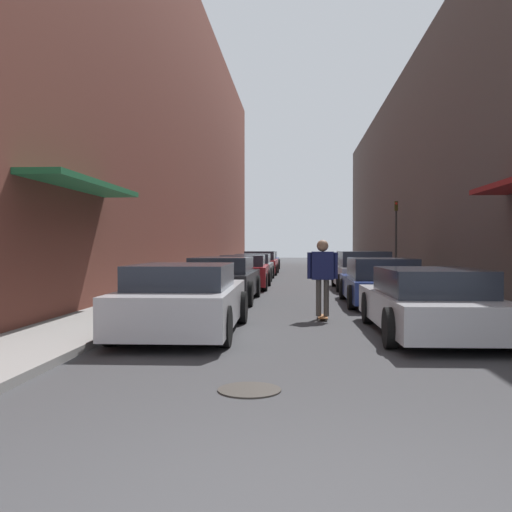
{
  "coord_description": "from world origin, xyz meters",
  "views": [
    {
      "loc": [
        -0.07,
        -3.17,
        1.59
      ],
      "look_at": [
        -1.09,
        10.79,
        1.35
      ],
      "focal_mm": 40.0,
      "sensor_mm": 36.0,
      "label": 1
    }
  ],
  "objects_px": {
    "parked_car_left_2": "(244,272)",
    "parked_car_left_4": "(261,263)",
    "parked_car_left_0": "(184,299)",
    "parked_car_right_2": "(362,271)",
    "skateboarder": "(323,270)",
    "traffic_light": "(396,230)",
    "parked_car_left_5": "(265,261)",
    "parked_car_left_3": "(253,267)",
    "parked_car_right_1": "(380,282)",
    "parked_car_left_1": "(223,280)",
    "manhole_cover": "(249,390)",
    "parked_car_right_0": "(428,303)"
  },
  "relations": [
    {
      "from": "parked_car_right_2",
      "to": "parked_car_left_4",
      "type": "bearing_deg",
      "value": 112.09
    },
    {
      "from": "parked_car_right_2",
      "to": "skateboarder",
      "type": "distance_m",
      "value": 8.93
    },
    {
      "from": "parked_car_right_1",
      "to": "traffic_light",
      "type": "xyz_separation_m",
      "value": [
        2.39,
        11.67,
        1.73
      ]
    },
    {
      "from": "parked_car_left_2",
      "to": "parked_car_right_0",
      "type": "xyz_separation_m",
      "value": [
        4.34,
        -10.98,
        -0.03
      ]
    },
    {
      "from": "parked_car_left_0",
      "to": "parked_car_left_3",
      "type": "height_order",
      "value": "parked_car_left_0"
    },
    {
      "from": "parked_car_left_2",
      "to": "skateboarder",
      "type": "distance_m",
      "value": 9.28
    },
    {
      "from": "parked_car_right_1",
      "to": "skateboarder",
      "type": "relative_size",
      "value": 2.62
    },
    {
      "from": "parked_car_left_3",
      "to": "parked_car_left_4",
      "type": "xyz_separation_m",
      "value": [
        -0.02,
        5.47,
        0.03
      ]
    },
    {
      "from": "parked_car_left_4",
      "to": "traffic_light",
      "type": "xyz_separation_m",
      "value": [
        6.73,
        -4.76,
        1.71
      ]
    },
    {
      "from": "manhole_cover",
      "to": "parked_car_left_3",
      "type": "bearing_deg",
      "value": 94.32
    },
    {
      "from": "parked_car_left_2",
      "to": "parked_car_left_5",
      "type": "distance_m",
      "value": 16.45
    },
    {
      "from": "parked_car_left_0",
      "to": "traffic_light",
      "type": "bearing_deg",
      "value": 68.67
    },
    {
      "from": "parked_car_left_0",
      "to": "parked_car_right_0",
      "type": "relative_size",
      "value": 0.97
    },
    {
      "from": "parked_car_right_1",
      "to": "parked_car_left_3",
      "type": "bearing_deg",
      "value": 111.51
    },
    {
      "from": "parked_car_right_1",
      "to": "skateboarder",
      "type": "xyz_separation_m",
      "value": [
        -1.71,
        -3.3,
        0.46
      ]
    },
    {
      "from": "traffic_light",
      "to": "skateboarder",
      "type": "bearing_deg",
      "value": -105.33
    },
    {
      "from": "parked_car_left_4",
      "to": "parked_car_left_5",
      "type": "relative_size",
      "value": 1.02
    },
    {
      "from": "parked_car_left_0",
      "to": "traffic_light",
      "type": "distance_m",
      "value": 18.5
    },
    {
      "from": "parked_car_left_1",
      "to": "traffic_light",
      "type": "height_order",
      "value": "traffic_light"
    },
    {
      "from": "parked_car_left_3",
      "to": "traffic_light",
      "type": "xyz_separation_m",
      "value": [
        6.72,
        0.71,
        1.74
      ]
    },
    {
      "from": "parked_car_left_2",
      "to": "parked_car_left_3",
      "type": "relative_size",
      "value": 0.99
    },
    {
      "from": "skateboarder",
      "to": "manhole_cover",
      "type": "bearing_deg",
      "value": -99.78
    },
    {
      "from": "parked_car_left_3",
      "to": "parked_car_left_0",
      "type": "bearing_deg",
      "value": -89.94
    },
    {
      "from": "parked_car_left_2",
      "to": "manhole_cover",
      "type": "height_order",
      "value": "parked_car_left_2"
    },
    {
      "from": "parked_car_right_1",
      "to": "skateboarder",
      "type": "bearing_deg",
      "value": -117.4
    },
    {
      "from": "parked_car_left_0",
      "to": "parked_car_right_2",
      "type": "relative_size",
      "value": 1.05
    },
    {
      "from": "parked_car_right_2",
      "to": "parked_car_right_0",
      "type": "bearing_deg",
      "value": -90.29
    },
    {
      "from": "parked_car_left_0",
      "to": "manhole_cover",
      "type": "xyz_separation_m",
      "value": [
        1.53,
        -4.0,
        -0.61
      ]
    },
    {
      "from": "parked_car_right_0",
      "to": "manhole_cover",
      "type": "bearing_deg",
      "value": -124.75
    },
    {
      "from": "parked_car_left_0",
      "to": "parked_car_right_2",
      "type": "distance_m",
      "value": 11.78
    },
    {
      "from": "parked_car_left_0",
      "to": "parked_car_right_1",
      "type": "xyz_separation_m",
      "value": [
        4.31,
        5.48,
        -0.02
      ]
    },
    {
      "from": "parked_car_left_2",
      "to": "parked_car_right_2",
      "type": "height_order",
      "value": "parked_car_right_2"
    },
    {
      "from": "skateboarder",
      "to": "traffic_light",
      "type": "xyz_separation_m",
      "value": [
        4.11,
        14.97,
        1.27
      ]
    },
    {
      "from": "parked_car_left_2",
      "to": "parked_car_left_5",
      "type": "bearing_deg",
      "value": 90.59
    },
    {
      "from": "parked_car_left_2",
      "to": "parked_car_left_4",
      "type": "height_order",
      "value": "parked_car_left_4"
    },
    {
      "from": "parked_car_left_0",
      "to": "parked_car_left_4",
      "type": "bearing_deg",
      "value": 90.09
    },
    {
      "from": "skateboarder",
      "to": "parked_car_left_3",
      "type": "bearing_deg",
      "value": 100.37
    },
    {
      "from": "parked_car_left_0",
      "to": "skateboarder",
      "type": "relative_size",
      "value": 2.65
    },
    {
      "from": "parked_car_right_1",
      "to": "parked_car_right_2",
      "type": "relative_size",
      "value": 1.04
    },
    {
      "from": "parked_car_left_0",
      "to": "manhole_cover",
      "type": "distance_m",
      "value": 4.33
    },
    {
      "from": "parked_car_left_1",
      "to": "parked_car_right_2",
      "type": "xyz_separation_m",
      "value": [
        4.52,
        4.87,
        0.04
      ]
    },
    {
      "from": "parked_car_left_5",
      "to": "manhole_cover",
      "type": "xyz_separation_m",
      "value": [
        1.66,
        -31.54,
        -0.61
      ]
    },
    {
      "from": "parked_car_right_1",
      "to": "manhole_cover",
      "type": "bearing_deg",
      "value": -106.32
    },
    {
      "from": "parked_car_left_5",
      "to": "skateboarder",
      "type": "xyz_separation_m",
      "value": [
        2.72,
        -25.35,
        0.45
      ]
    },
    {
      "from": "parked_car_left_1",
      "to": "skateboarder",
      "type": "relative_size",
      "value": 2.67
    },
    {
      "from": "parked_car_left_1",
      "to": "parked_car_left_3",
      "type": "bearing_deg",
      "value": 89.61
    },
    {
      "from": "manhole_cover",
      "to": "traffic_light",
      "type": "bearing_deg",
      "value": 76.27
    },
    {
      "from": "manhole_cover",
      "to": "traffic_light",
      "type": "distance_m",
      "value": 21.9
    },
    {
      "from": "parked_car_right_1",
      "to": "traffic_light",
      "type": "distance_m",
      "value": 12.04
    },
    {
      "from": "parked_car_left_4",
      "to": "parked_car_left_5",
      "type": "distance_m",
      "value": 5.62
    }
  ]
}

